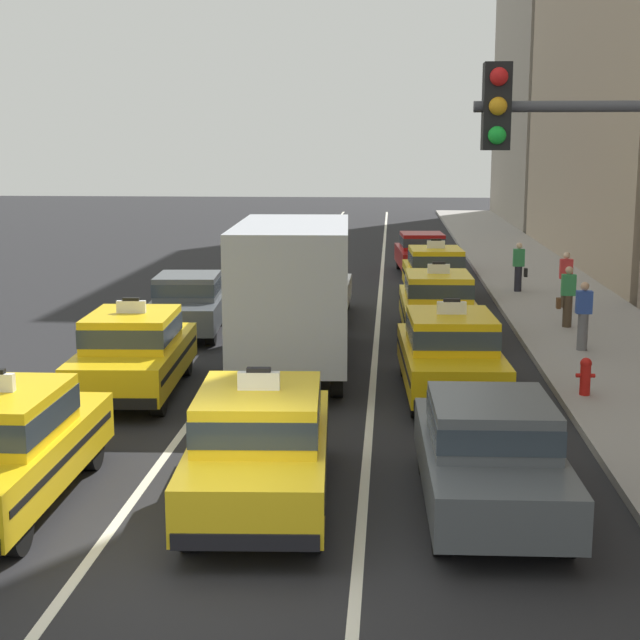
# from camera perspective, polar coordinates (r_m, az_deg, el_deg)

# --- Properties ---
(ground_plane) EXTENTS (160.00, 160.00, 0.00)m
(ground_plane) POSITION_cam_1_polar(r_m,az_deg,el_deg) (11.50, -5.97, -14.57)
(ground_plane) COLOR #232326
(lane_stripe_left_center) EXTENTS (0.14, 80.00, 0.01)m
(lane_stripe_left_center) POSITION_cam_1_polar(r_m,az_deg,el_deg) (30.83, -2.32, 1.43)
(lane_stripe_left_center) COLOR silver
(lane_stripe_left_center) RESTS_ON ground
(lane_stripe_center_right) EXTENTS (0.14, 80.00, 0.01)m
(lane_stripe_center_right) POSITION_cam_1_polar(r_m,az_deg,el_deg) (30.63, 3.64, 1.36)
(lane_stripe_center_right) COLOR silver
(lane_stripe_center_right) RESTS_ON ground
(sidewalk_curb) EXTENTS (4.00, 90.00, 0.15)m
(sidewalk_curb) POSITION_cam_1_polar(r_m,az_deg,el_deg) (26.22, 15.82, -0.41)
(sidewalk_curb) COLOR #9E9993
(sidewalk_curb) RESTS_ON ground
(taxi_left_nearest) EXTENTS (1.89, 4.59, 1.96)m
(taxi_left_nearest) POSITION_cam_1_polar(r_m,az_deg,el_deg) (13.54, -18.74, -7.18)
(taxi_left_nearest) COLOR black
(taxi_left_nearest) RESTS_ON ground
(taxi_left_second) EXTENTS (2.06, 4.65, 1.96)m
(taxi_left_second) POSITION_cam_1_polar(r_m,az_deg,el_deg) (18.92, -11.17, -1.85)
(taxi_left_second) COLOR black
(taxi_left_second) RESTS_ON ground
(sedan_left_third) EXTENTS (2.08, 4.42, 1.58)m
(sedan_left_third) POSITION_cam_1_polar(r_m,az_deg,el_deg) (24.77, -7.94, 1.08)
(sedan_left_third) COLOR black
(sedan_left_third) RESTS_ON ground
(taxi_center_nearest) EXTENTS (2.05, 4.65, 1.96)m
(taxi_center_nearest) POSITION_cam_1_polar(r_m,az_deg,el_deg) (12.94, -3.63, -7.45)
(taxi_center_nearest) COLOR black
(taxi_center_nearest) RESTS_ON ground
(box_truck_center_second) EXTENTS (2.53, 7.05, 3.27)m
(box_truck_center_second) POSITION_cam_1_polar(r_m,az_deg,el_deg) (20.56, -1.53, 1.88)
(box_truck_center_second) COLOR black
(box_truck_center_second) RESTS_ON ground
(sedan_center_third) EXTENTS (1.76, 4.30, 1.58)m
(sedan_center_third) POSITION_cam_1_polar(r_m,az_deg,el_deg) (26.93, -0.14, 1.94)
(sedan_center_third) COLOR black
(sedan_center_third) RESTS_ON ground
(sedan_right_nearest) EXTENTS (1.88, 4.35, 1.58)m
(sedan_right_nearest) POSITION_cam_1_polar(r_m,az_deg,el_deg) (12.90, 10.20, -7.80)
(sedan_right_nearest) COLOR black
(sedan_right_nearest) RESTS_ON ground
(taxi_right_second) EXTENTS (2.02, 4.64, 1.96)m
(taxi_right_second) POSITION_cam_1_polar(r_m,az_deg,el_deg) (18.61, 7.85, -1.95)
(taxi_right_second) COLOR black
(taxi_right_second) RESTS_ON ground
(taxi_right_third) EXTENTS (1.93, 4.60, 1.96)m
(taxi_right_third) POSITION_cam_1_polar(r_m,az_deg,el_deg) (24.36, 7.11, 1.02)
(taxi_right_third) COLOR black
(taxi_right_third) RESTS_ON ground
(taxi_right_fourth) EXTENTS (2.03, 4.64, 1.96)m
(taxi_right_fourth) POSITION_cam_1_polar(r_m,az_deg,el_deg) (30.30, 6.96, 2.88)
(taxi_right_fourth) COLOR black
(taxi_right_fourth) RESTS_ON ground
(sedan_right_fifth) EXTENTS (2.06, 4.41, 1.58)m
(sedan_right_fifth) POSITION_cam_1_polar(r_m,az_deg,el_deg) (36.33, 6.16, 4.11)
(sedan_right_fifth) COLOR black
(sedan_right_fifth) RESTS_ON ground
(pedestrian_near_crosswalk) EXTENTS (0.36, 0.24, 1.61)m
(pedestrian_near_crosswalk) POSITION_cam_1_polar(r_m,az_deg,el_deg) (22.76, 15.62, 0.25)
(pedestrian_near_crosswalk) COLOR slate
(pedestrian_near_crosswalk) RESTS_ON sidewalk_curb
(pedestrian_mid_block) EXTENTS (0.47, 0.24, 1.61)m
(pedestrian_mid_block) POSITION_cam_1_polar(r_m,az_deg,el_deg) (25.57, 14.73, 1.37)
(pedestrian_mid_block) COLOR #473828
(pedestrian_mid_block) RESTS_ON sidewalk_curb
(pedestrian_by_storefront) EXTENTS (0.47, 0.24, 1.60)m
(pedestrian_by_storefront) POSITION_cam_1_polar(r_m,az_deg,el_deg) (31.51, 11.92, 3.15)
(pedestrian_by_storefront) COLOR #23232D
(pedestrian_by_storefront) RESTS_ON sidewalk_curb
(pedestrian_trailing) EXTENTS (0.36, 0.24, 1.64)m
(pedestrian_trailing) POSITION_cam_1_polar(r_m,az_deg,el_deg) (28.66, 14.62, 2.39)
(pedestrian_trailing) COLOR #473828
(pedestrian_trailing) RESTS_ON sidewalk_curb
(fire_hydrant) EXTENTS (0.36, 0.22, 0.73)m
(fire_hydrant) POSITION_cam_1_polar(r_m,az_deg,el_deg) (18.75, 15.74, -3.20)
(fire_hydrant) COLOR red
(fire_hydrant) RESTS_ON sidewalk_curb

